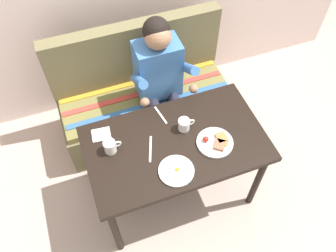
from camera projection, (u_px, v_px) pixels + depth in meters
name	position (u px, v px, depth m)	size (l,w,h in m)	color
ground_plane	(174.00, 191.00, 2.91)	(8.00, 8.00, 0.00)	#B0998D
table	(176.00, 149.00, 2.38)	(1.20, 0.70, 0.73)	black
couch	(144.00, 99.00, 3.07)	(1.44, 0.56, 1.00)	brown
person	(161.00, 77.00, 2.66)	(0.45, 0.61, 1.21)	#3A6AA7
plate_breakfast	(216.00, 142.00, 2.30)	(0.24, 0.24, 0.05)	white
plate_eggs	(176.00, 171.00, 2.18)	(0.23, 0.23, 0.04)	white
coffee_mug	(184.00, 124.00, 2.35)	(0.12, 0.08, 0.09)	white
coffee_mug_second	(110.00, 146.00, 2.24)	(0.12, 0.08, 0.09)	white
napkin	(101.00, 135.00, 2.35)	(0.12, 0.10, 0.01)	silver
fork	(161.00, 115.00, 2.45)	(0.01, 0.17, 0.01)	silver
knife	(150.00, 149.00, 2.28)	(0.01, 0.20, 0.01)	silver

